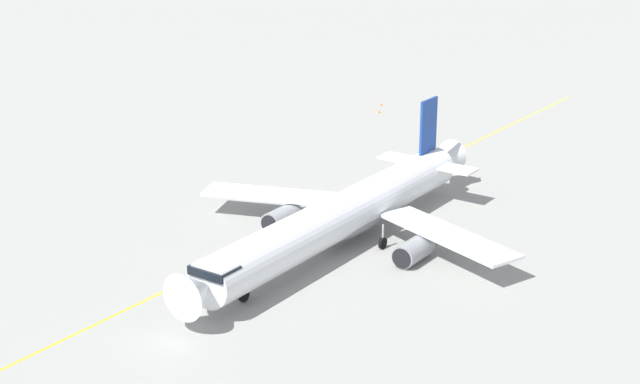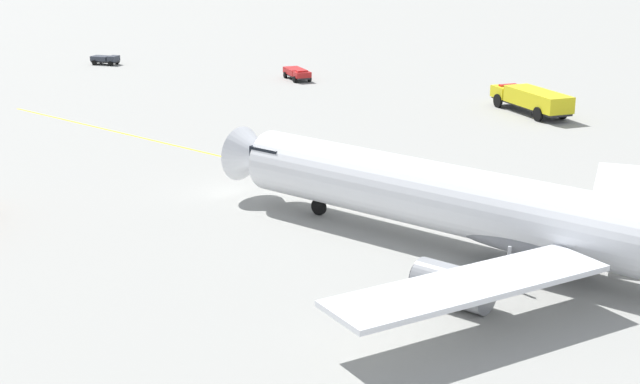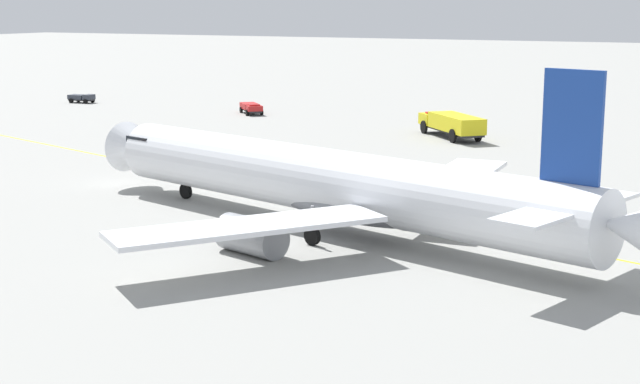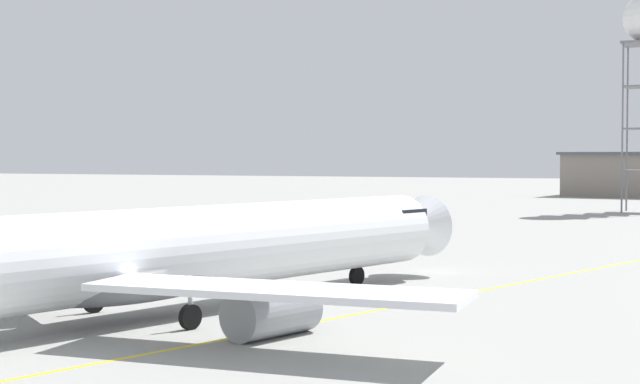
% 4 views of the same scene
% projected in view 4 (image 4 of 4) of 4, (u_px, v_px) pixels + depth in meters
% --- Properties ---
extents(ground_plane, '(600.00, 600.00, 0.00)m').
position_uv_depth(ground_plane, '(133.00, 329.00, 41.55)').
color(ground_plane, gray).
extents(airliner_main, '(32.68, 42.36, 10.74)m').
position_uv_depth(airliner_main, '(163.00, 255.00, 44.61)').
color(airliner_main, white).
rests_on(airliner_main, ground_plane).
extents(catering_truck_truck, '(7.92, 3.13, 3.10)m').
position_uv_depth(catering_truck_truck, '(316.00, 226.00, 80.83)').
color(catering_truck_truck, '#232326').
rests_on(catering_truck_truck, ground_plane).
extents(taxiway_centreline, '(40.55, 123.06, 0.01)m').
position_uv_depth(taxiway_centreline, '(192.00, 345.00, 37.99)').
color(taxiway_centreline, yellow).
rests_on(taxiway_centreline, ground_plane).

